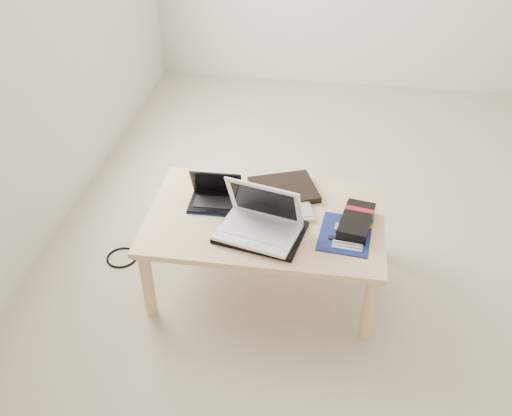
# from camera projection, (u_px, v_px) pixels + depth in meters

# --- Properties ---
(ground) EXTENTS (4.00, 4.00, 0.00)m
(ground) POSITION_uv_depth(u_px,v_px,m) (416.00, 239.00, 3.14)
(ground) COLOR #B5AA92
(ground) RESTS_ON ground
(coffee_table) EXTENTS (1.10, 0.70, 0.40)m
(coffee_table) POSITION_uv_depth(u_px,v_px,m) (265.00, 225.00, 2.68)
(coffee_table) COLOR #DFB786
(coffee_table) RESTS_ON ground
(book) EXTENTS (0.38, 0.35, 0.03)m
(book) POSITION_uv_depth(u_px,v_px,m) (283.00, 190.00, 2.80)
(book) COLOR black
(book) RESTS_ON coffee_table
(netbook) EXTENTS (0.25, 0.18, 0.17)m
(netbook) POSITION_uv_depth(u_px,v_px,m) (216.00, 197.00, 2.72)
(netbook) COLOR black
(netbook) RESTS_ON coffee_table
(tablet) EXTENTS (0.31, 0.27, 0.01)m
(tablet) POSITION_uv_depth(u_px,v_px,m) (268.00, 220.00, 2.62)
(tablet) COLOR black
(tablet) RESTS_ON coffee_table
(remote) EXTENTS (0.12, 0.25, 0.02)m
(remote) POSITION_uv_depth(u_px,v_px,m) (304.00, 206.00, 2.70)
(remote) COLOR #B3B4B8
(remote) RESTS_ON coffee_table
(neoprene_sleeve) EXTENTS (0.42, 0.34, 0.02)m
(neoprene_sleeve) POSITION_uv_depth(u_px,v_px,m) (260.00, 233.00, 2.54)
(neoprene_sleeve) COLOR black
(neoprene_sleeve) RESTS_ON coffee_table
(white_laptop) EXTENTS (0.39, 0.32, 0.24)m
(white_laptop) POSITION_uv_depth(u_px,v_px,m) (260.00, 221.00, 2.51)
(white_laptop) COLOR white
(white_laptop) RESTS_ON neoprene_sleeve
(motherboard) EXTENTS (0.25, 0.30, 0.01)m
(motherboard) POSITION_uv_depth(u_px,v_px,m) (346.00, 234.00, 2.54)
(motherboard) COLOR #0B1B4B
(motherboard) RESTS_ON coffee_table
(gpu_box) EXTENTS (0.18, 0.28, 0.06)m
(gpu_box) POSITION_uv_depth(u_px,v_px,m) (356.00, 221.00, 2.58)
(gpu_box) COLOR black
(gpu_box) RESTS_ON coffee_table
(cable_coil) EXTENTS (0.11, 0.11, 0.01)m
(cable_coil) POSITION_uv_depth(u_px,v_px,m) (248.00, 209.00, 2.69)
(cable_coil) COLOR black
(cable_coil) RESTS_ON coffee_table
(floor_cable_coil) EXTENTS (0.19, 0.19, 0.01)m
(floor_cable_coil) POSITION_uv_depth(u_px,v_px,m) (122.00, 258.00, 3.02)
(floor_cable_coil) COLOR black
(floor_cable_coil) RESTS_ON ground
(floor_cable_trail) EXTENTS (0.08, 0.32, 0.01)m
(floor_cable_trail) POSITION_uv_depth(u_px,v_px,m) (148.00, 251.00, 3.06)
(floor_cable_trail) COLOR black
(floor_cable_trail) RESTS_ON ground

